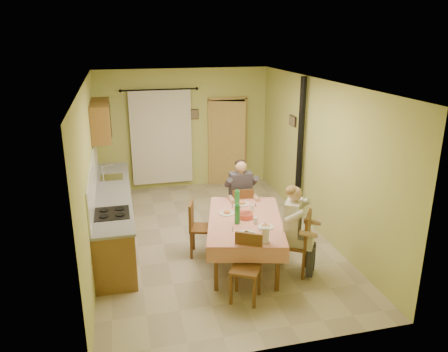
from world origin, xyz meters
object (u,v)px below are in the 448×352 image
object	(u,v)px
dining_table	(245,241)
man_right	(295,220)
man_far	(241,189)
chair_left	(201,238)
stove_flue	(299,168)
chair_far	(241,220)
chair_near	(246,281)
chair_right	(294,255)

from	to	relation	value
dining_table	man_right	world-z (taller)	man_right
man_far	man_right	world-z (taller)	same
chair_left	stove_flue	world-z (taller)	stove_flue
chair_far	chair_left	size ratio (longest dim) A/B	1.00
man_far	stove_flue	world-z (taller)	stove_flue
chair_near	stove_flue	xyz separation A→B (m)	(1.85, 2.55, 0.74)
man_far	chair_near	bearing A→B (deg)	-101.27
chair_far	man_right	distance (m)	1.65
chair_near	man_right	distance (m)	1.22
dining_table	man_far	xyz separation A→B (m)	(0.22, 1.03, 0.50)
dining_table	stove_flue	xyz separation A→B (m)	(1.56, 1.54, 0.65)
stove_flue	chair_left	bearing A→B (deg)	-153.07
chair_near	man_far	size ratio (longest dim) A/B	0.68
chair_near	stove_flue	bearing A→B (deg)	-96.49
chair_far	chair_right	distance (m)	1.55
dining_table	chair_far	bearing A→B (deg)	92.03
dining_table	chair_near	world-z (taller)	chair_near
chair_far	man_right	bearing A→B (deg)	-71.33
dining_table	chair_left	distance (m)	0.77
chair_left	chair_far	bearing A→B (deg)	141.21
chair_far	man_right	world-z (taller)	man_right
dining_table	chair_far	size ratio (longest dim) A/B	2.31
chair_far	man_far	xyz separation A→B (m)	(0.00, 0.01, 0.59)
man_right	chair_far	bearing A→B (deg)	48.18
chair_far	chair_right	xyz separation A→B (m)	(0.43, -1.49, 0.00)
chair_right	chair_left	size ratio (longest dim) A/B	1.08
chair_far	stove_flue	size ratio (longest dim) A/B	0.33
chair_left	man_right	xyz separation A→B (m)	(1.28, -0.89, 0.59)
chair_right	chair_left	bearing A→B (deg)	87.44
chair_right	stove_flue	distance (m)	2.33
chair_near	man_far	distance (m)	2.17
chair_near	dining_table	bearing A→B (deg)	-76.39
chair_left	chair_near	bearing A→B (deg)	30.70
man_far	chair_left	bearing A→B (deg)	-142.32
dining_table	chair_far	distance (m)	1.04
chair_near	chair_far	bearing A→B (deg)	-74.68
chair_far	stove_flue	bearing A→B (deg)	24.41
man_right	chair_near	bearing A→B (deg)	152.28
chair_far	man_far	distance (m)	0.59
chair_far	man_far	bearing A→B (deg)	90.00
man_right	chair_left	bearing A→B (deg)	87.41
chair_near	chair_left	bearing A→B (deg)	-46.71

